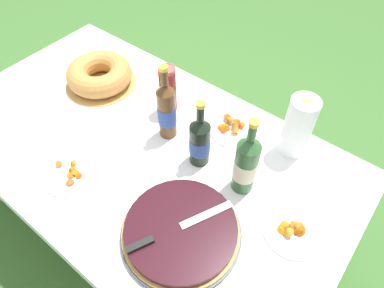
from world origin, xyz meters
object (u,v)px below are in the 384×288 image
cider_bottle_amber (167,110)px  paper_towel_roll (298,127)px  juice_bottle_red (200,141)px  bundt_cake (99,74)px  berry_tart (181,231)px  snack_plate_left (233,127)px  cup_stack (168,90)px  serving_knife (172,230)px  snack_plate_near (294,229)px  snack_plate_right (72,172)px  cider_bottle_green (246,164)px

cider_bottle_amber → paper_towel_roll: size_ratio=1.31×
cider_bottle_amber → juice_bottle_red: bearing=-9.6°
bundt_cake → juice_bottle_red: (0.66, -0.08, 0.06)m
berry_tart → snack_plate_left: 0.53m
cup_stack → juice_bottle_red: 0.32m
serving_knife → snack_plate_near: (0.30, 0.27, -0.05)m
juice_bottle_red → serving_knife: bearing=-67.1°
serving_knife → paper_towel_roll: (0.12, 0.59, 0.07)m
serving_knife → paper_towel_roll: paper_towel_roll is taller
snack_plate_right → serving_knife: bearing=4.2°
cup_stack → snack_plate_near: bearing=-14.9°
cup_stack → bundt_cake: bearing=-169.9°
cider_bottle_green → snack_plate_near: size_ratio=1.60×
bundt_cake → cup_stack: bearing=10.1°
juice_bottle_red → cider_bottle_green: bearing=0.4°
cider_bottle_amber → snack_plate_right: bearing=-111.9°
cider_bottle_amber → juice_bottle_red: 0.19m
berry_tart → snack_plate_right: 0.50m
cider_bottle_green → bundt_cake: bearing=174.9°
cider_bottle_amber → juice_bottle_red: cider_bottle_amber is taller
berry_tart → juice_bottle_red: 0.34m
cup_stack → cider_bottle_amber: 0.15m
cup_stack → juice_bottle_red: size_ratio=0.75×
juice_bottle_red → snack_plate_left: 0.24m
cider_bottle_amber → paper_towel_roll: cider_bottle_amber is taller
snack_plate_right → berry_tart: bearing=7.2°
bundt_cake → snack_plate_right: size_ratio=1.47×
berry_tart → snack_plate_right: size_ratio=1.76×
juice_bottle_red → snack_plate_right: (-0.34, -0.35, -0.10)m
bundt_cake → cider_bottle_green: 0.86m
paper_towel_roll → juice_bottle_red: bearing=-133.3°
serving_knife → juice_bottle_red: size_ratio=1.15×
serving_knife → bundt_cake: 0.89m
cider_bottle_green → snack_plate_right: bearing=-146.8°
juice_bottle_red → snack_plate_right: bearing=-134.1°
cider_bottle_green → snack_plate_left: size_ratio=1.60×
serving_knife → cup_stack: (-0.42, 0.46, 0.05)m
paper_towel_roll → snack_plate_near: bearing=-60.9°
juice_bottle_red → snack_plate_near: juice_bottle_red is taller
snack_plate_near → snack_plate_left: size_ratio=1.00×
bundt_cake → snack_plate_right: bearing=-54.1°
serving_knife → bundt_cake: size_ratio=1.03×
cider_bottle_green → snack_plate_right: size_ratio=1.49×
cider_bottle_amber → paper_towel_roll: (0.45, 0.24, -0.00)m
snack_plate_near → juice_bottle_red: bearing=173.9°
snack_plate_near → snack_plate_left: snack_plate_left is taller
snack_plate_left → berry_tart: bearing=-75.5°
berry_tart → cup_stack: (-0.43, 0.44, 0.09)m
cup_stack → paper_towel_roll: size_ratio=0.86×
juice_bottle_red → paper_towel_roll: 0.38m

